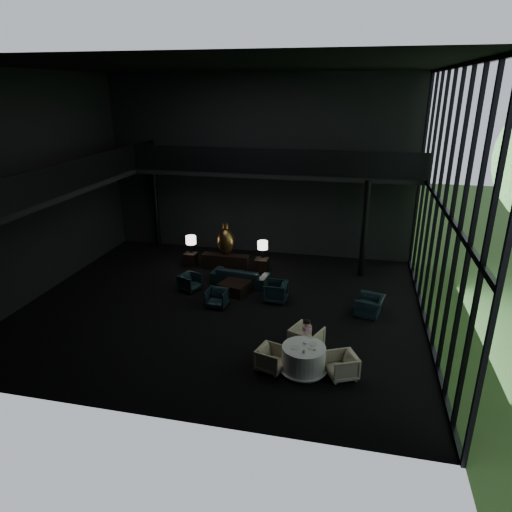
% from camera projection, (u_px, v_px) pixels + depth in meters
% --- Properties ---
extents(floor, '(14.00, 12.00, 0.02)m').
position_uv_depth(floor, '(223.00, 306.00, 16.37)').
color(floor, black).
rests_on(floor, ground).
extents(ceiling, '(14.00, 12.00, 0.02)m').
position_uv_depth(ceiling, '(216.00, 65.00, 13.58)').
color(ceiling, black).
rests_on(ceiling, ground).
extents(wall_back, '(14.00, 0.04, 8.00)m').
position_uv_depth(wall_back, '(259.00, 167.00, 20.47)').
color(wall_back, black).
rests_on(wall_back, ground).
extents(wall_front, '(14.00, 0.04, 8.00)m').
position_uv_depth(wall_front, '(137.00, 261.00, 9.49)').
color(wall_front, black).
rests_on(wall_front, ground).
extents(wall_left, '(0.04, 12.00, 8.00)m').
position_uv_depth(wall_left, '(34.00, 187.00, 16.40)').
color(wall_left, black).
rests_on(wall_left, ground).
extents(curtain_wall, '(0.20, 12.00, 8.00)m').
position_uv_depth(curtain_wall, '(444.00, 208.00, 13.57)').
color(curtain_wall, black).
rests_on(curtain_wall, ground).
extents(mezzanine_left, '(2.00, 12.00, 0.25)m').
position_uv_depth(mezzanine_left, '(58.00, 189.00, 16.20)').
color(mezzanine_left, black).
rests_on(mezzanine_left, wall_left).
extents(mezzanine_back, '(12.00, 2.00, 0.25)m').
position_uv_depth(mezzanine_back, '(277.00, 172.00, 19.35)').
color(mezzanine_back, black).
rests_on(mezzanine_back, wall_back).
extents(railing_left, '(0.06, 12.00, 1.00)m').
position_uv_depth(railing_left, '(81.00, 173.00, 15.79)').
color(railing_left, black).
rests_on(railing_left, mezzanine_left).
extents(railing_back, '(12.00, 0.06, 1.00)m').
position_uv_depth(railing_back, '(273.00, 161.00, 18.23)').
color(railing_back, black).
rests_on(railing_back, mezzanine_back).
extents(column_nw, '(0.24, 0.24, 4.00)m').
position_uv_depth(column_nw, '(156.00, 206.00, 21.91)').
color(column_nw, black).
rests_on(column_nw, floor).
extents(column_ne, '(0.24, 0.24, 4.00)m').
position_uv_depth(column_ne, '(364.00, 229.00, 18.36)').
color(column_ne, black).
rests_on(column_ne, floor).
extents(console, '(2.02, 0.46, 0.64)m').
position_uv_depth(console, '(225.00, 262.00, 19.64)').
color(console, black).
rests_on(console, floor).
extents(bronze_urn, '(0.73, 0.73, 1.37)m').
position_uv_depth(bronze_urn, '(226.00, 241.00, 19.46)').
color(bronze_urn, olive).
rests_on(bronze_urn, console).
extents(side_table_left, '(0.51, 0.51, 0.57)m').
position_uv_depth(side_table_left, '(191.00, 259.00, 20.04)').
color(side_table_left, black).
rests_on(side_table_left, floor).
extents(table_lamp_left, '(0.44, 0.44, 0.74)m').
position_uv_depth(table_lamp_left, '(191.00, 241.00, 19.87)').
color(table_lamp_left, black).
rests_on(table_lamp_left, side_table_left).
extents(side_table_right, '(0.54, 0.54, 0.59)m').
position_uv_depth(side_table_right, '(262.00, 265.00, 19.31)').
color(side_table_right, black).
rests_on(side_table_right, floor).
extents(table_lamp_right, '(0.43, 0.43, 0.72)m').
position_uv_depth(table_lamp_right, '(263.00, 246.00, 19.20)').
color(table_lamp_right, black).
rests_on(table_lamp_right, side_table_right).
extents(sofa, '(2.57, 1.03, 0.98)m').
position_uv_depth(sofa, '(240.00, 272.00, 18.08)').
color(sofa, black).
rests_on(sofa, floor).
extents(lounge_armchair_west, '(0.81, 0.83, 0.68)m').
position_uv_depth(lounge_armchair_west, '(190.00, 282.00, 17.54)').
color(lounge_armchair_west, black).
rests_on(lounge_armchair_west, floor).
extents(lounge_armchair_east, '(0.82, 0.87, 0.86)m').
position_uv_depth(lounge_armchair_east, '(276.00, 290.00, 16.64)').
color(lounge_armchair_east, '#0F2734').
rests_on(lounge_armchair_east, floor).
extents(lounge_armchair_south, '(0.68, 0.64, 0.67)m').
position_uv_depth(lounge_armchair_south, '(217.00, 298.00, 16.24)').
color(lounge_armchair_south, black).
rests_on(lounge_armchair_south, floor).
extents(window_armchair, '(0.80, 1.05, 0.82)m').
position_uv_depth(window_armchair, '(370.00, 304.00, 15.64)').
color(window_armchair, '#14292E').
rests_on(window_armchair, floor).
extents(coffee_table, '(1.22, 1.22, 0.44)m').
position_uv_depth(coffee_table, '(235.00, 287.00, 17.36)').
color(coffee_table, black).
rests_on(coffee_table, floor).
extents(dining_table, '(1.36, 1.36, 0.75)m').
position_uv_depth(dining_table, '(303.00, 360.00, 12.56)').
color(dining_table, white).
rests_on(dining_table, floor).
extents(dining_chair_north, '(1.19, 1.15, 0.95)m').
position_uv_depth(dining_chair_north, '(306.00, 337.00, 13.46)').
color(dining_chair_north, '#B6B090').
rests_on(dining_chair_north, floor).
extents(dining_chair_east, '(0.92, 0.94, 0.74)m').
position_uv_depth(dining_chair_east, '(342.00, 365.00, 12.27)').
color(dining_chair_east, '#B9B193').
rests_on(dining_chair_east, floor).
extents(dining_chair_west, '(0.81, 0.84, 0.71)m').
position_uv_depth(dining_chair_west, '(271.00, 358.00, 12.60)').
color(dining_chair_west, '#B1AB91').
rests_on(dining_chair_west, floor).
extents(child, '(0.29, 0.29, 0.61)m').
position_uv_depth(child, '(307.00, 329.00, 13.31)').
color(child, '#C7A2B5').
rests_on(child, dining_chair_north).
extents(plate_a, '(0.26, 0.26, 0.02)m').
position_uv_depth(plate_a, '(295.00, 348.00, 12.37)').
color(plate_a, white).
rests_on(plate_a, dining_table).
extents(plate_b, '(0.27, 0.27, 0.02)m').
position_uv_depth(plate_b, '(313.00, 344.00, 12.54)').
color(plate_b, white).
rests_on(plate_b, dining_table).
extents(saucer, '(0.17, 0.17, 0.01)m').
position_uv_depth(saucer, '(311.00, 348.00, 12.33)').
color(saucer, white).
rests_on(saucer, dining_table).
extents(coffee_cup, '(0.08, 0.08, 0.06)m').
position_uv_depth(coffee_cup, '(315.00, 349.00, 12.23)').
color(coffee_cup, white).
rests_on(coffee_cup, saucer).
extents(cereal_bowl, '(0.14, 0.14, 0.07)m').
position_uv_depth(cereal_bowl, '(306.00, 343.00, 12.55)').
color(cereal_bowl, white).
rests_on(cereal_bowl, dining_table).
extents(cream_pot, '(0.08, 0.08, 0.07)m').
position_uv_depth(cream_pot, '(304.00, 352.00, 12.12)').
color(cream_pot, '#99999E').
rests_on(cream_pot, dining_table).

